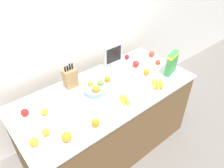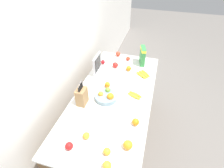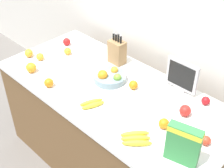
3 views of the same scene
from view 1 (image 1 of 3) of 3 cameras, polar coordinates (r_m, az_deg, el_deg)
ground_plane at (r=3.02m, az=-1.28°, el=-15.49°), size 14.00×14.00×0.00m
wall_back at (r=2.65m, az=-11.07°, el=11.87°), size 9.00×0.06×2.60m
counter at (r=2.67m, az=-1.42°, el=-9.47°), size 2.02×0.93×0.92m
knife_block at (r=2.40m, az=-10.87°, el=1.54°), size 0.14×0.10×0.32m
small_monitor at (r=2.72m, az=0.32°, el=7.61°), size 0.27×0.03×0.27m
cereal_box at (r=2.65m, az=15.36°, el=5.46°), size 0.21×0.11×0.27m
fruit_bowl at (r=2.34m, az=-4.44°, el=-1.22°), size 0.27×0.27×0.11m
banana_bunch_left at (r=2.22m, az=3.26°, el=-4.14°), size 0.14×0.20×0.04m
banana_bunch_right at (r=2.48m, az=11.85°, el=0.01°), size 0.22×0.22×0.04m
apple_front at (r=2.85m, az=11.90°, el=5.61°), size 0.07×0.07×0.07m
apple_by_knife_block at (r=2.91m, az=3.90°, el=7.09°), size 0.07×0.07×0.07m
apple_rear at (r=3.00m, az=10.30°, el=7.70°), size 0.08×0.08×0.08m
apple_near_bananas at (r=2.22m, az=-21.83°, el=-6.90°), size 0.07×0.07×0.07m
apple_leftmost at (r=2.75m, az=6.26°, el=5.27°), size 0.08×0.08×0.08m
orange_by_cereal at (r=1.98m, az=-16.92°, el=-11.97°), size 0.07×0.07×0.07m
orange_near_bowl at (r=1.89m, az=-11.78°, el=-13.38°), size 0.09×0.09×0.09m
orange_mid_right at (r=2.16m, az=-17.28°, el=-6.94°), size 0.07×0.07×0.07m
orange_back_center at (r=1.93m, az=-19.71°, el=-14.12°), size 0.08×0.08×0.08m
orange_front_left at (r=1.97m, az=-4.32°, el=-10.07°), size 0.08×0.08×0.08m
orange_front_center at (r=2.47m, az=-1.19°, el=1.33°), size 0.07×0.07×0.07m
orange_front_right at (r=2.62m, az=9.00°, el=3.08°), size 0.07×0.07×0.07m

